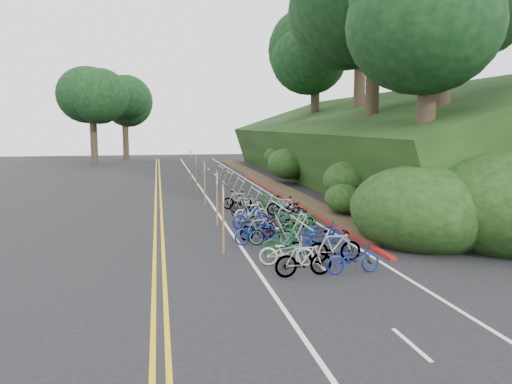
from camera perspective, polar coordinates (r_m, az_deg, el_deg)
ground at (r=17.69m, az=-4.48°, el=-7.09°), size 120.00×120.00×0.00m
road_markings at (r=27.58m, az=-5.62°, el=-1.74°), size 7.47×80.00×0.01m
red_curb at (r=30.31m, az=3.60°, el=-0.77°), size 0.25×28.00×0.10m
embankment at (r=39.04m, az=11.37°, el=4.70°), size 14.30×48.14×9.11m
tree_cluster at (r=41.32m, az=5.74°, el=17.21°), size 32.34×53.95×18.19m
bike_rack_front at (r=17.02m, az=5.16°, el=-4.62°), size 1.18×2.68×1.25m
bike_racks_rest at (r=30.62m, az=-1.76°, el=0.84°), size 1.14×23.00×1.17m
signpost_near at (r=17.46m, az=-3.78°, el=-2.56°), size 0.08×0.40×2.45m
signposts_rest at (r=31.25m, az=-6.41°, el=2.00°), size 0.08×18.40×2.50m
bike_front at (r=19.15m, az=-0.04°, el=-4.36°), size 1.41×2.04×1.02m
bike_valet at (r=20.52m, az=3.06°, el=-3.62°), size 3.21×14.19×1.10m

